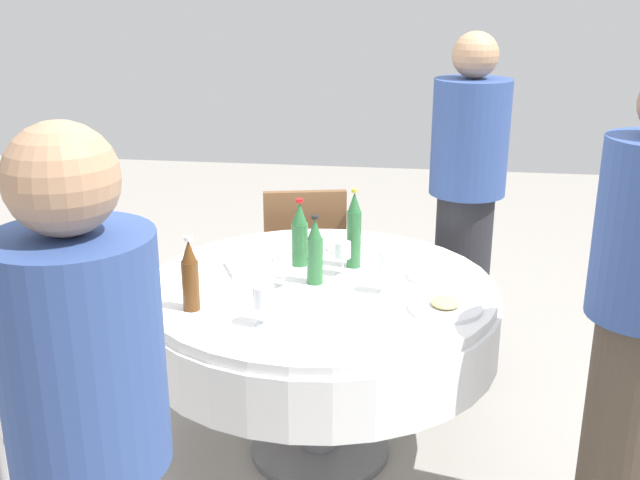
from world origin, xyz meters
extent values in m
plane|color=gray|center=(0.00, 0.00, 0.00)|extent=(10.00, 10.00, 0.00)
cylinder|color=white|center=(0.00, 0.00, 0.72)|extent=(1.33, 1.33, 0.04)
cylinder|color=white|center=(0.00, 0.00, 0.59)|extent=(1.36, 1.36, 0.22)
cylinder|color=slate|center=(0.00, 0.00, 0.24)|extent=(0.14, 0.14, 0.48)
cylinder|color=slate|center=(0.00, 0.00, 0.01)|extent=(0.56, 0.56, 0.03)
cylinder|color=#2D6B38|center=(0.00, -0.02, 0.83)|extent=(0.06, 0.06, 0.18)
cone|color=#2D6B38|center=(0.00, -0.02, 0.96)|extent=(0.05, 0.05, 0.08)
cylinder|color=black|center=(0.00, -0.02, 1.00)|extent=(0.03, 0.03, 0.01)
cylinder|color=#593314|center=(0.30, -0.41, 0.83)|extent=(0.06, 0.06, 0.18)
cone|color=#593314|center=(0.30, -0.41, 0.96)|extent=(0.05, 0.05, 0.08)
cylinder|color=silver|center=(0.30, -0.41, 1.00)|extent=(0.03, 0.03, 0.01)
cylinder|color=#2D6B38|center=(-0.18, -0.11, 0.83)|extent=(0.07, 0.07, 0.17)
cone|color=#2D6B38|center=(-0.18, -0.11, 0.96)|extent=(0.06, 0.06, 0.09)
cylinder|color=red|center=(-0.18, -0.11, 1.01)|extent=(0.03, 0.03, 0.01)
cylinder|color=#2D6B38|center=(-0.19, 0.11, 0.85)|extent=(0.06, 0.06, 0.23)
cone|color=#2D6B38|center=(-0.19, 0.11, 1.01)|extent=(0.05, 0.05, 0.08)
cylinder|color=gold|center=(-0.19, 0.11, 1.05)|extent=(0.02, 0.02, 0.01)
cylinder|color=white|center=(0.39, -0.13, 0.74)|extent=(0.06, 0.06, 0.00)
cylinder|color=white|center=(0.39, -0.13, 0.78)|extent=(0.01, 0.01, 0.06)
cylinder|color=white|center=(0.39, -0.13, 0.84)|extent=(0.07, 0.07, 0.07)
cylinder|color=white|center=(0.06, -0.13, 0.74)|extent=(0.06, 0.06, 0.00)
cylinder|color=white|center=(0.06, -0.13, 0.78)|extent=(0.01, 0.01, 0.07)
cylinder|color=white|center=(0.06, -0.13, 0.85)|extent=(0.07, 0.07, 0.07)
cylinder|color=maroon|center=(0.06, -0.13, 0.83)|extent=(0.06, 0.06, 0.03)
cylinder|color=white|center=(0.06, 0.25, 0.74)|extent=(0.06, 0.06, 0.00)
cylinder|color=white|center=(0.06, 0.25, 0.78)|extent=(0.01, 0.01, 0.08)
cylinder|color=white|center=(0.06, 0.25, 0.86)|extent=(0.06, 0.06, 0.08)
cylinder|color=maroon|center=(0.06, 0.25, 0.84)|extent=(0.05, 0.05, 0.03)
cylinder|color=white|center=(-0.10, 0.08, 0.74)|extent=(0.06, 0.06, 0.00)
cylinder|color=white|center=(-0.10, 0.08, 0.78)|extent=(0.01, 0.01, 0.07)
cylinder|color=white|center=(-0.10, 0.08, 0.84)|extent=(0.06, 0.06, 0.06)
cylinder|color=white|center=(0.18, 0.46, 0.75)|extent=(0.26, 0.26, 0.02)
ellipsoid|color=tan|center=(0.18, 0.46, 0.77)|extent=(0.12, 0.10, 0.02)
cylinder|color=white|center=(-0.12, 0.43, 0.75)|extent=(0.22, 0.22, 0.02)
cylinder|color=white|center=(-0.41, 0.08, 0.75)|extent=(0.22, 0.22, 0.02)
ellipsoid|color=tan|center=(-0.41, 0.08, 0.77)|extent=(0.10, 0.09, 0.02)
cube|color=silver|center=(0.24, 0.19, 0.74)|extent=(0.18, 0.07, 0.00)
cube|color=silver|center=(-0.42, -0.27, 0.74)|extent=(0.15, 0.13, 0.00)
cube|color=white|center=(-0.10, -0.30, 0.75)|extent=(0.23, 0.23, 0.02)
cylinder|color=#4C3F33|center=(0.40, 1.05, 0.43)|extent=(0.26, 0.26, 0.85)
cylinder|color=#26262B|center=(-0.74, 0.57, 0.46)|extent=(0.26, 0.26, 0.91)
cylinder|color=#334C8C|center=(-0.74, 0.57, 1.17)|extent=(0.34, 0.34, 0.51)
sphere|color=tan|center=(-0.74, 0.57, 1.52)|extent=(0.20, 0.20, 0.20)
cylinder|color=#334C8C|center=(1.31, -0.31, 1.09)|extent=(0.34, 0.34, 0.52)
sphere|color=tan|center=(1.31, -0.31, 1.47)|extent=(0.23, 0.23, 0.23)
cylinder|color=gray|center=(0.15, -1.19, 0.21)|extent=(0.03, 0.03, 0.43)
cylinder|color=gray|center=(0.48, -1.10, 0.21)|extent=(0.03, 0.03, 0.43)
cube|color=brown|center=(-1.00, -0.23, 0.45)|extent=(0.48, 0.48, 0.04)
cube|color=brown|center=(-0.82, -0.19, 0.66)|extent=(0.13, 0.40, 0.42)
cylinder|color=gray|center=(-1.20, -0.10, 0.21)|extent=(0.03, 0.03, 0.43)
cylinder|color=gray|center=(-1.13, -0.43, 0.21)|extent=(0.03, 0.03, 0.43)
cylinder|color=gray|center=(-0.87, -0.03, 0.21)|extent=(0.03, 0.03, 0.43)
cylinder|color=gray|center=(-0.80, -0.36, 0.21)|extent=(0.03, 0.03, 0.43)
camera|label=1|loc=(2.63, 0.37, 1.82)|focal=42.58mm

